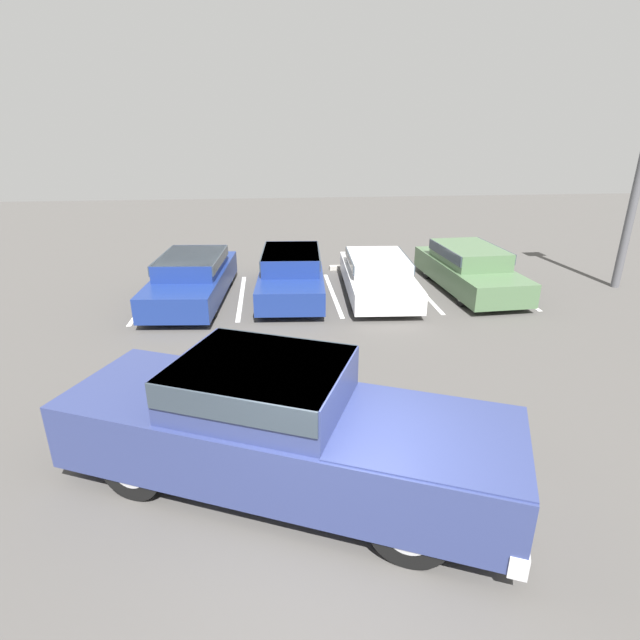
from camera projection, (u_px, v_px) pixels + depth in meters
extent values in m
plane|color=#4C4947|center=(331.00, 529.00, 6.14)|extent=(60.00, 60.00, 0.00)
cube|color=white|center=(147.00, 300.00, 14.19)|extent=(0.12, 4.04, 0.01)
cube|color=white|center=(241.00, 297.00, 14.44)|extent=(0.12, 4.04, 0.01)
cube|color=white|center=(333.00, 294.00, 14.69)|extent=(0.12, 4.04, 0.01)
cube|color=white|center=(421.00, 291.00, 14.93)|extent=(0.12, 4.04, 0.01)
cube|color=white|center=(507.00, 288.00, 15.18)|extent=(0.12, 4.04, 0.01)
cube|color=navy|center=(284.00, 438.00, 6.66)|extent=(6.32, 4.15, 0.94)
cube|color=navy|center=(261.00, 384.00, 6.47)|extent=(2.70, 2.48, 0.60)
cube|color=#2D3842|center=(260.00, 374.00, 6.42)|extent=(2.68, 2.52, 0.33)
cube|color=navy|center=(431.00, 436.00, 5.98)|extent=(2.78, 2.58, 0.13)
cube|color=silver|center=(514.00, 505.00, 5.97)|extent=(0.96, 1.88, 0.28)
cylinder|color=black|center=(426.00, 446.00, 6.97)|extent=(0.96, 0.63, 0.92)
cylinder|color=#ADADB2|center=(426.00, 446.00, 6.97)|extent=(0.59, 0.48, 0.51)
cylinder|color=black|center=(411.00, 528.00, 5.55)|extent=(0.96, 0.63, 0.92)
cylinder|color=#ADADB2|center=(411.00, 528.00, 5.55)|extent=(0.59, 0.48, 0.51)
cylinder|color=black|center=(197.00, 405.00, 7.98)|extent=(0.96, 0.63, 0.92)
cylinder|color=#ADADB2|center=(197.00, 405.00, 7.98)|extent=(0.59, 0.48, 0.51)
cylinder|color=black|center=(134.00, 465.00, 6.57)|extent=(0.96, 0.63, 0.92)
cylinder|color=#ADADB2|center=(134.00, 465.00, 6.57)|extent=(0.59, 0.48, 0.51)
cube|color=navy|center=(193.00, 283.00, 14.02)|extent=(2.20, 4.92, 0.65)
cube|color=navy|center=(192.00, 263.00, 13.91)|extent=(1.80, 2.61, 0.45)
cube|color=#2D3842|center=(191.00, 260.00, 13.88)|extent=(1.86, 2.57, 0.27)
cylinder|color=black|center=(212.00, 305.00, 12.81)|extent=(0.28, 0.66, 0.64)
cylinder|color=#ADADB2|center=(212.00, 305.00, 12.81)|extent=(0.27, 0.37, 0.35)
cylinder|color=black|center=(151.00, 306.00, 12.79)|extent=(0.28, 0.66, 0.64)
cylinder|color=#ADADB2|center=(151.00, 306.00, 12.79)|extent=(0.27, 0.37, 0.35)
cylinder|color=black|center=(228.00, 275.00, 15.39)|extent=(0.28, 0.66, 0.64)
cylinder|color=#ADADB2|center=(228.00, 275.00, 15.39)|extent=(0.27, 0.37, 0.35)
cylinder|color=black|center=(178.00, 275.00, 15.37)|extent=(0.28, 0.66, 0.64)
cylinder|color=#ADADB2|center=(178.00, 275.00, 15.37)|extent=(0.27, 0.37, 0.35)
cube|color=navy|center=(291.00, 278.00, 14.49)|extent=(2.09, 4.87, 0.61)
cube|color=navy|center=(291.00, 259.00, 14.38)|extent=(1.72, 2.57, 0.49)
cube|color=#2D3842|center=(291.00, 256.00, 14.34)|extent=(1.79, 2.53, 0.30)
cylinder|color=black|center=(319.00, 298.00, 13.29)|extent=(0.28, 0.68, 0.67)
cylinder|color=#ADADB2|center=(319.00, 298.00, 13.29)|extent=(0.27, 0.38, 0.37)
cylinder|color=black|center=(262.00, 299.00, 13.24)|extent=(0.28, 0.68, 0.67)
cylinder|color=#ADADB2|center=(262.00, 299.00, 13.24)|extent=(0.27, 0.38, 0.37)
cylinder|color=black|center=(316.00, 270.00, 15.86)|extent=(0.28, 0.68, 0.67)
cylinder|color=#ADADB2|center=(316.00, 270.00, 15.86)|extent=(0.27, 0.38, 0.37)
cylinder|color=black|center=(269.00, 271.00, 15.81)|extent=(0.28, 0.68, 0.67)
cylinder|color=#ADADB2|center=(269.00, 271.00, 15.81)|extent=(0.27, 0.38, 0.37)
cube|color=silver|center=(377.00, 279.00, 14.50)|extent=(2.07, 4.67, 0.56)
cube|color=silver|center=(378.00, 263.00, 14.41)|extent=(1.73, 2.47, 0.41)
cube|color=#2D3842|center=(378.00, 260.00, 14.38)|extent=(1.79, 2.42, 0.25)
cylinder|color=black|center=(413.00, 298.00, 13.34)|extent=(0.26, 0.65, 0.63)
cylinder|color=#ADADB2|center=(413.00, 298.00, 13.34)|extent=(0.25, 0.36, 0.35)
cylinder|color=black|center=(356.00, 299.00, 13.28)|extent=(0.26, 0.65, 0.63)
cylinder|color=#ADADB2|center=(356.00, 299.00, 13.28)|extent=(0.25, 0.36, 0.35)
cylinder|color=black|center=(395.00, 271.00, 15.81)|extent=(0.26, 0.65, 0.63)
cylinder|color=#ADADB2|center=(395.00, 271.00, 15.81)|extent=(0.25, 0.36, 0.35)
cylinder|color=black|center=(346.00, 272.00, 15.75)|extent=(0.26, 0.65, 0.63)
cylinder|color=#ADADB2|center=(346.00, 272.00, 15.75)|extent=(0.25, 0.36, 0.35)
cube|color=#4C6B47|center=(469.00, 274.00, 14.93)|extent=(2.02, 4.78, 0.64)
cube|color=#4C6B47|center=(469.00, 254.00, 14.81)|extent=(1.69, 2.52, 0.49)
cube|color=#2D3842|center=(470.00, 251.00, 14.77)|extent=(1.75, 2.48, 0.30)
cylinder|color=black|center=(514.00, 292.00, 13.85)|extent=(0.27, 0.62, 0.61)
cylinder|color=#ADADB2|center=(514.00, 292.00, 13.85)|extent=(0.27, 0.35, 0.33)
cylinder|color=black|center=(464.00, 295.00, 13.63)|extent=(0.27, 0.62, 0.61)
cylinder|color=#ADADB2|center=(464.00, 295.00, 13.63)|extent=(0.27, 0.35, 0.33)
cylinder|color=black|center=(472.00, 267.00, 16.35)|extent=(0.27, 0.62, 0.61)
cylinder|color=#ADADB2|center=(472.00, 267.00, 16.35)|extent=(0.27, 0.35, 0.33)
cylinder|color=black|center=(428.00, 269.00, 16.14)|extent=(0.27, 0.62, 0.61)
cylinder|color=#ADADB2|center=(428.00, 269.00, 16.14)|extent=(0.27, 0.35, 0.33)
cylinder|color=#515156|center=(635.00, 197.00, 14.36)|extent=(0.24, 0.24, 5.41)
cube|color=#B7B2A8|center=(356.00, 267.00, 17.19)|extent=(1.87, 0.20, 0.14)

